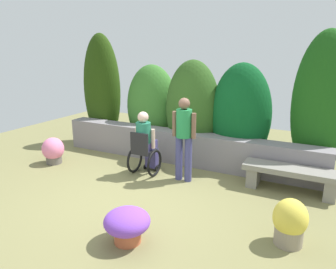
# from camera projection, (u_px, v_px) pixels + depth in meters

# --- Properties ---
(ground_plane) EXTENTS (12.23, 12.23, 0.00)m
(ground_plane) POSITION_uv_depth(u_px,v_px,m) (137.00, 195.00, 5.70)
(ground_plane) COLOR olive
(stone_retaining_wall) EXTENTS (6.18, 0.44, 0.73)m
(stone_retaining_wall) POSITION_uv_depth(u_px,v_px,m) (182.00, 147.00, 7.25)
(stone_retaining_wall) COLOR gray
(stone_retaining_wall) RESTS_ON ground
(hedge_backdrop) EXTENTS (6.52, 1.23, 2.93)m
(hedge_backdrop) POSITION_uv_depth(u_px,v_px,m) (196.00, 105.00, 7.47)
(hedge_backdrop) COLOR #25400E
(hedge_backdrop) RESTS_ON ground
(stone_bench) EXTENTS (1.68, 0.48, 0.46)m
(stone_bench) POSITION_uv_depth(u_px,v_px,m) (291.00, 175.00, 5.78)
(stone_bench) COLOR gray
(stone_bench) RESTS_ON ground
(person_in_wheelchair) EXTENTS (0.53, 0.66, 1.33)m
(person_in_wheelchair) POSITION_uv_depth(u_px,v_px,m) (145.00, 145.00, 6.54)
(person_in_wheelchair) COLOR black
(person_in_wheelchair) RESTS_ON ground
(person_standing_companion) EXTENTS (0.49, 0.30, 1.65)m
(person_standing_companion) POSITION_uv_depth(u_px,v_px,m) (184.00, 134.00, 6.12)
(person_standing_companion) COLOR #404179
(person_standing_companion) RESTS_ON ground
(flower_pot_purple_near) EXTENTS (0.49, 0.49, 0.60)m
(flower_pot_purple_near) POSITION_uv_depth(u_px,v_px,m) (53.00, 151.00, 7.22)
(flower_pot_purple_near) COLOR #615955
(flower_pot_purple_near) RESTS_ON ground
(flower_pot_terracotta_by_wall) EXTENTS (0.63, 0.63, 0.48)m
(flower_pot_terracotta_by_wall) POSITION_uv_depth(u_px,v_px,m) (127.00, 224.00, 4.26)
(flower_pot_terracotta_by_wall) COLOR #B95A39
(flower_pot_terracotta_by_wall) RESTS_ON ground
(flower_pot_red_accent) EXTENTS (0.45, 0.45, 0.65)m
(flower_pot_red_accent) POSITION_uv_depth(u_px,v_px,m) (290.00, 222.00, 4.21)
(flower_pot_red_accent) COLOR gray
(flower_pot_red_accent) RESTS_ON ground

